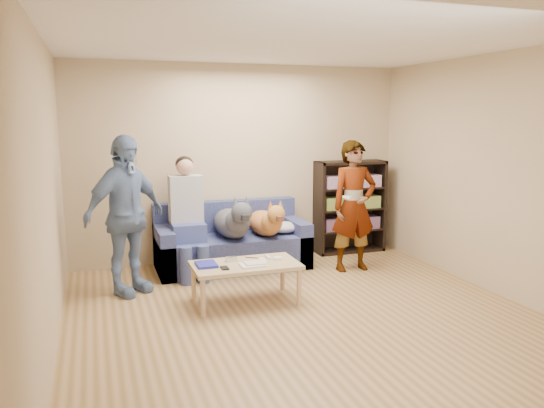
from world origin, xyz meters
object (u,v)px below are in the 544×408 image
object	(u,v)px
bookshelf	(350,205)
person_standing_right	(354,206)
person_standing_left	(125,216)
dog_gray	(233,222)
sofa	(231,245)
camera_silver	(231,259)
person_seated	(187,212)
dog_tan	(267,222)
notebook_blue	(206,264)
coffee_table	(245,268)

from	to	relation	value
bookshelf	person_standing_right	bearing A→B (deg)	-113.93
person_standing_left	dog_gray	distance (m)	1.39
person_standing_left	sofa	xyz separation A→B (m)	(1.33, 0.64, -0.59)
dog_gray	bookshelf	xyz separation A→B (m)	(1.83, 0.45, 0.05)
person_standing_right	camera_silver	size ratio (longest dim) A/B	14.82
person_standing_left	person_seated	bearing A→B (deg)	-1.63
dog_tan	camera_silver	bearing A→B (deg)	-125.90
person_seated	notebook_blue	bearing A→B (deg)	-90.78
sofa	dog_tan	world-z (taller)	dog_tan
person_standing_left	bookshelf	bearing A→B (deg)	-20.14
camera_silver	bookshelf	distance (m)	2.57
dog_gray	dog_tan	size ratio (longest dim) A/B	1.10
notebook_blue	dog_tan	bearing A→B (deg)	46.76
dog_gray	dog_tan	bearing A→B (deg)	-1.21
person_standing_left	bookshelf	world-z (taller)	person_standing_left
dog_gray	person_seated	bearing A→B (deg)	170.72
sofa	person_seated	bearing A→B (deg)	-167.56
sofa	dog_tan	size ratio (longest dim) A/B	1.67
camera_silver	coffee_table	xyz separation A→B (m)	(0.12, -0.12, -0.07)
person_standing_right	coffee_table	bearing A→B (deg)	-156.78
dog_tan	sofa	bearing A→B (deg)	150.99
person_standing_left	dog_tan	size ratio (longest dim) A/B	1.53
notebook_blue	sofa	bearing A→B (deg)	65.33
person_seated	bookshelf	world-z (taller)	person_seated
person_standing_left	bookshelf	xyz separation A→B (m)	(3.13, 0.87, -0.19)
sofa	notebook_blue	bearing A→B (deg)	-114.67
camera_silver	bookshelf	world-z (taller)	bookshelf
notebook_blue	coffee_table	size ratio (longest dim) A/B	0.24
bookshelf	person_seated	bearing A→B (deg)	-171.37
notebook_blue	coffee_table	xyz separation A→B (m)	(0.40, -0.05, -0.06)
person_standing_right	notebook_blue	distance (m)	2.16
person_standing_right	person_standing_left	bearing A→B (deg)	179.66
dog_tan	coffee_table	xyz separation A→B (m)	(-0.60, -1.11, -0.23)
camera_silver	sofa	size ratio (longest dim) A/B	0.06
camera_silver	bookshelf	xyz separation A→B (m)	(2.11, 1.45, 0.23)
dog_tan	bookshelf	bearing A→B (deg)	18.23
sofa	bookshelf	distance (m)	1.86
bookshelf	dog_gray	bearing A→B (deg)	-166.16
person_standing_left	coffee_table	size ratio (longest dim) A/B	1.58
notebook_blue	camera_silver	distance (m)	0.29
camera_silver	coffee_table	world-z (taller)	camera_silver
notebook_blue	bookshelf	distance (m)	2.84
dog_gray	bookshelf	size ratio (longest dim) A/B	0.96
person_seated	bookshelf	distance (m)	2.40
person_standing_right	dog_gray	xyz separation A→B (m)	(-1.45, 0.40, -0.18)
person_standing_left	notebook_blue	distance (m)	1.08
dog_tan	bookshelf	xyz separation A→B (m)	(1.39, 0.46, 0.07)
person_standing_left	coffee_table	xyz separation A→B (m)	(1.14, -0.70, -0.49)
dog_tan	bookshelf	world-z (taller)	bookshelf
sofa	dog_gray	size ratio (longest dim) A/B	1.53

